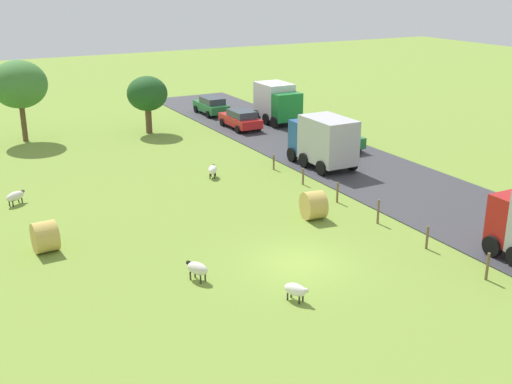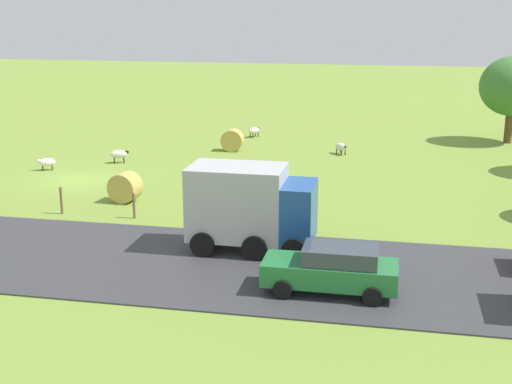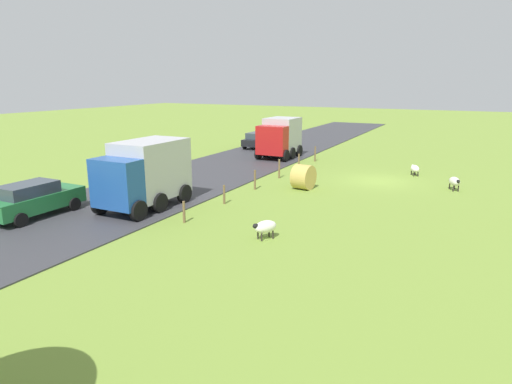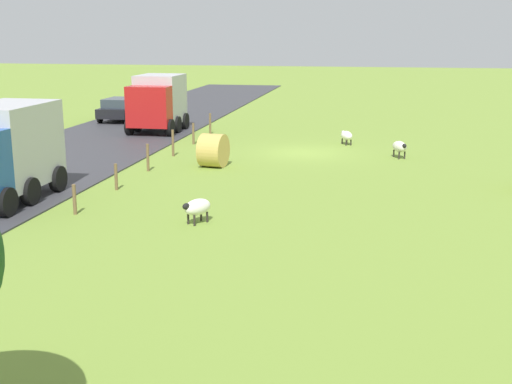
{
  "view_description": "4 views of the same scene",
  "coord_description": "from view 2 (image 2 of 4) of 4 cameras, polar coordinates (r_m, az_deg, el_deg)",
  "views": [
    {
      "loc": [
        -13.67,
        -21.5,
        12.12
      ],
      "look_at": [
        1.37,
        6.5,
        1.14
      ],
      "focal_mm": 44.3,
      "sensor_mm": 36.0,
      "label": 1
    },
    {
      "loc": [
        34.75,
        17.16,
        9.5
      ],
      "look_at": [
        2.59,
        10.68,
        0.58
      ],
      "focal_mm": 48.51,
      "sensor_mm": 36.0,
      "label": 2
    },
    {
      "loc": [
        -5.56,
        28.68,
        6.3
      ],
      "look_at": [
        3.54,
        10.63,
        1.24
      ],
      "focal_mm": 31.05,
      "sensor_mm": 36.0,
      "label": 3
    },
    {
      "loc": [
        -3.79,
        33.15,
        5.96
      ],
      "look_at": [
        0.23,
        11.77,
        0.76
      ],
      "focal_mm": 47.94,
      "sensor_mm": 36.0,
      "label": 4
    }
  ],
  "objects": [
    {
      "name": "ground_plane",
      "position": [
        39.9,
        -14.46,
        0.95
      ],
      "size": [
        160.0,
        160.0,
        0.0
      ],
      "primitive_type": "plane",
      "color": "olive"
    },
    {
      "name": "truck_2",
      "position": [
        27.19,
        -0.49,
        -1.13
      ],
      "size": [
        2.67,
        4.93,
        3.36
      ],
      "color": "#1E4C99",
      "rests_on": "road_strip"
    },
    {
      "name": "sheep_2",
      "position": [
        51.25,
        -0.14,
        5.09
      ],
      "size": [
        1.23,
        0.93,
        0.73
      ],
      "color": "beige",
      "rests_on": "ground_plane"
    },
    {
      "name": "fence_post_3",
      "position": [
        32.12,
        -10.03,
        -1.13
      ],
      "size": [
        0.12,
        0.12,
        1.19
      ],
      "primitive_type": "cylinder",
      "color": "brown",
      "rests_on": "ground_plane"
    },
    {
      "name": "sheep_3",
      "position": [
        43.61,
        -11.23,
        3.07
      ],
      "size": [
        0.91,
        1.19,
        0.81
      ],
      "color": "silver",
      "rests_on": "ground_plane"
    },
    {
      "name": "sheep_1",
      "position": [
        42.71,
        -16.87,
        2.36
      ],
      "size": [
        0.87,
        1.12,
        0.73
      ],
      "color": "white",
      "rests_on": "ground_plane"
    },
    {
      "name": "fence_post_2",
      "position": [
        33.55,
        -15.76,
        -0.68
      ],
      "size": [
        0.12,
        0.12,
        1.29
      ],
      "primitive_type": "cylinder",
      "color": "brown",
      "rests_on": "ground_plane"
    },
    {
      "name": "fence_post_5",
      "position": [
        30.33,
        2.74,
        -2.06
      ],
      "size": [
        0.12,
        0.12,
        1.01
      ],
      "primitive_type": "cylinder",
      "color": "brown",
      "rests_on": "ground_plane"
    },
    {
      "name": "fence_post_4",
      "position": [
        31.04,
        -3.83,
        -1.67
      ],
      "size": [
        0.12,
        0.12,
        1.01
      ],
      "primitive_type": "cylinder",
      "color": "brown",
      "rests_on": "ground_plane"
    },
    {
      "name": "hay_bale_1",
      "position": [
        34.86,
        -10.74,
        0.38
      ],
      "size": [
        1.23,
        1.61,
        1.48
      ],
      "primitive_type": "cylinder",
      "rotation": [
        1.57,
        0.0,
        1.43
      ],
      "color": "tan",
      "rests_on": "ground_plane"
    },
    {
      "name": "sheep_0",
      "position": [
        45.61,
        7.03,
        3.7
      ],
      "size": [
        1.26,
        1.09,
        0.74
      ],
      "color": "silver",
      "rests_on": "ground_plane"
    },
    {
      "name": "hay_bale_0",
      "position": [
        46.4,
        -1.96,
        4.3
      ],
      "size": [
        1.12,
        1.49,
        1.44
      ],
      "primitive_type": "cylinder",
      "rotation": [
        1.57,
        0.0,
        1.63
      ],
      "color": "tan",
      "rests_on": "ground_plane"
    },
    {
      "name": "sheep_4",
      "position": [
        34.34,
        4.29,
        0.01
      ],
      "size": [
        0.96,
        1.13,
        0.78
      ],
      "color": "white",
      "rests_on": "ground_plane"
    },
    {
      "name": "car_1",
      "position": [
        23.53,
        6.31,
        -6.3
      ],
      "size": [
        1.94,
        4.52,
        1.64
      ],
      "color": "#237238",
      "rests_on": "road_strip"
    }
  ]
}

